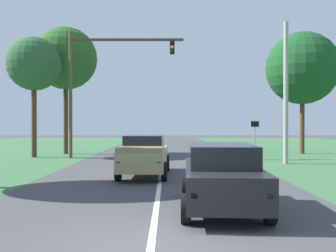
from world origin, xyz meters
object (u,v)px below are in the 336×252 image
at_px(oak_tree_right, 302,68).
at_px(extra_tree_1, 65,59).
at_px(pickup_truck_lead, 144,155).
at_px(red_suv_near, 221,175).
at_px(traffic_light, 98,75).
at_px(extra_tree_2, 34,64).
at_px(utility_pole_right, 285,93).
at_px(keep_moving_sign, 254,134).

relative_size(oak_tree_right, extra_tree_1, 0.97).
bearing_deg(pickup_truck_lead, red_suv_near, -69.35).
xyz_separation_m(traffic_light, extra_tree_2, (-4.71, 0.72, 0.84)).
relative_size(utility_pole_right, extra_tree_2, 0.99).
distance_m(red_suv_near, traffic_light, 17.56).
relative_size(keep_moving_sign, extra_tree_2, 0.32).
bearing_deg(oak_tree_right, pickup_truck_lead, -132.62).
bearing_deg(extra_tree_2, pickup_truck_lead, -48.52).
xyz_separation_m(oak_tree_right, utility_pole_right, (-3.68, -7.57, -2.57)).
bearing_deg(extra_tree_1, extra_tree_2, -116.22).
relative_size(red_suv_near, utility_pole_right, 0.55).
xyz_separation_m(extra_tree_1, extra_tree_2, (-1.46, -2.96, -0.92)).
distance_m(traffic_light, utility_pole_right, 12.50).
height_order(pickup_truck_lead, keep_moving_sign, keep_moving_sign).
bearing_deg(oak_tree_right, extra_tree_1, -179.20).
height_order(pickup_truck_lead, oak_tree_right, oak_tree_right).
xyz_separation_m(keep_moving_sign, extra_tree_1, (-13.78, 5.07, 5.80)).
distance_m(oak_tree_right, extra_tree_1, 18.81).
relative_size(red_suv_near, extra_tree_1, 0.47).
distance_m(red_suv_near, extra_tree_2, 20.54).
distance_m(keep_moving_sign, extra_tree_1, 15.79).
distance_m(extra_tree_1, extra_tree_2, 3.43).
relative_size(pickup_truck_lead, extra_tree_2, 0.65).
xyz_separation_m(traffic_light, extra_tree_1, (-3.25, 3.69, 1.76)).
bearing_deg(extra_tree_2, extra_tree_1, 63.78).
relative_size(traffic_light, oak_tree_right, 0.91).
xyz_separation_m(red_suv_near, pickup_truck_lead, (-2.56, 6.80, -0.00)).
bearing_deg(keep_moving_sign, red_suv_near, -106.43).
relative_size(red_suv_near, keep_moving_sign, 1.72).
xyz_separation_m(pickup_truck_lead, utility_pole_right, (8.10, 5.23, 3.27)).
height_order(oak_tree_right, utility_pole_right, oak_tree_right).
distance_m(keep_moving_sign, oak_tree_right, 8.90).
distance_m(pickup_truck_lead, keep_moving_sign, 10.11).
bearing_deg(keep_moving_sign, oak_tree_right, 46.77).
bearing_deg(keep_moving_sign, pickup_truck_lead, -132.18).
bearing_deg(red_suv_near, traffic_light, 111.98).
distance_m(pickup_truck_lead, extra_tree_2, 13.98).
bearing_deg(keep_moving_sign, traffic_light, 172.51).
relative_size(pickup_truck_lead, keep_moving_sign, 2.04).
bearing_deg(extra_tree_1, utility_pole_right, -25.82).
relative_size(red_suv_near, oak_tree_right, 0.48).
relative_size(pickup_truck_lead, extra_tree_1, 0.55).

